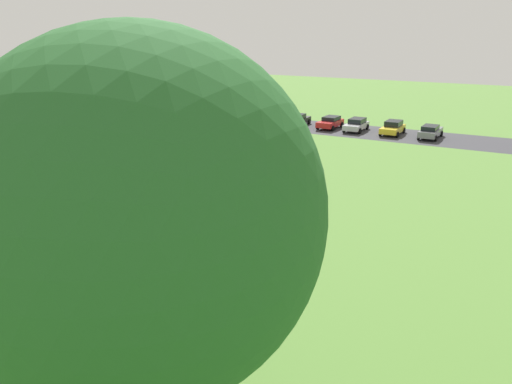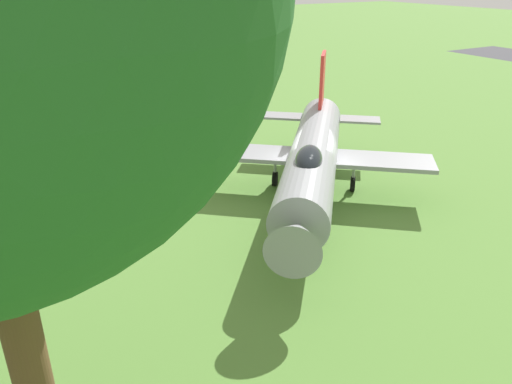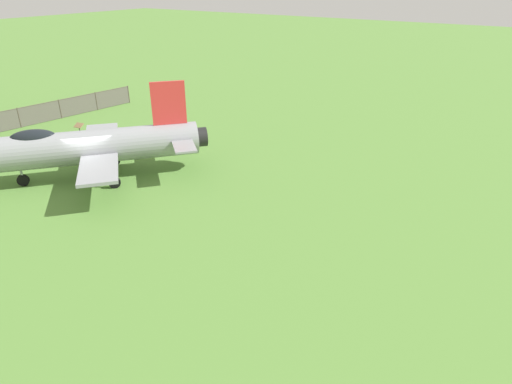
# 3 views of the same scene
# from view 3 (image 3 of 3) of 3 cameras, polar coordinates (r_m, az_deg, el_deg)

# --- Properties ---
(ground_plane) EXTENTS (200.00, 200.00, 0.00)m
(ground_plane) POSITION_cam_3_polar(r_m,az_deg,el_deg) (25.78, -20.00, 1.67)
(ground_plane) COLOR #568438
(display_jet) EXTENTS (11.72, 10.75, 4.96)m
(display_jet) POSITION_cam_3_polar(r_m,az_deg,el_deg) (25.18, -21.50, 5.35)
(display_jet) COLOR gray
(display_jet) RESTS_ON ground_plane
(info_plaque) EXTENTS (0.47, 0.65, 1.14)m
(info_plaque) POSITION_cam_3_polar(r_m,az_deg,el_deg) (31.94, -21.61, 7.62)
(info_plaque) COLOR #333333
(info_plaque) RESTS_ON ground_plane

